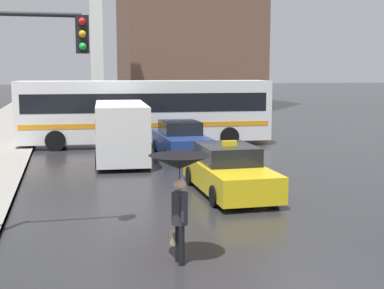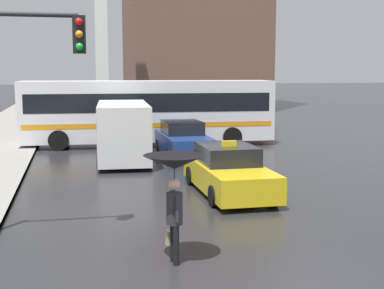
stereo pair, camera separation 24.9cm
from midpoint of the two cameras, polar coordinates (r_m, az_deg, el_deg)
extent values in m
cube|color=gold|center=(16.30, 4.36, -3.38)|extent=(1.80, 4.79, 0.75)
cube|color=black|center=(16.41, 4.14, -1.00)|extent=(1.58, 2.15, 0.55)
cylinder|color=black|center=(15.26, 9.06, -5.14)|extent=(0.20, 0.60, 0.60)
cylinder|color=black|center=(14.72, 2.83, -5.53)|extent=(0.20, 0.60, 0.60)
cylinder|color=black|center=(17.99, 5.59, -3.10)|extent=(0.20, 0.60, 0.60)
cylinder|color=black|center=(17.54, 0.26, -3.35)|extent=(0.20, 0.60, 0.60)
cube|color=yellow|center=(16.14, 4.39, 0.12)|extent=(0.44, 0.16, 0.16)
cube|color=navy|center=(23.24, -0.65, 0.10)|extent=(1.80, 4.64, 0.82)
cube|color=black|center=(23.38, -0.77, 1.85)|extent=(1.58, 2.09, 0.56)
cylinder|color=black|center=(22.09, 2.29, -1.03)|extent=(0.20, 0.60, 0.60)
cylinder|color=black|center=(21.72, -2.07, -1.18)|extent=(0.20, 0.60, 0.60)
cylinder|color=black|center=(24.85, 0.60, -0.04)|extent=(0.20, 0.60, 0.60)
cylinder|color=black|center=(24.53, -3.29, -0.15)|extent=(0.20, 0.60, 0.60)
cube|color=silver|center=(22.19, -7.05, 1.51)|extent=(2.37, 5.66, 2.23)
cube|color=black|center=(22.15, -7.07, 2.53)|extent=(2.36, 5.22, 0.57)
cube|color=red|center=(22.22, -7.04, 0.81)|extent=(2.38, 5.44, 0.14)
cylinder|color=black|center=(20.72, -4.25, -1.59)|extent=(0.24, 0.64, 0.63)
cylinder|color=black|center=(20.67, -9.51, -1.70)|extent=(0.24, 0.64, 0.63)
cylinder|color=black|center=(24.00, -4.85, -0.31)|extent=(0.24, 0.64, 0.63)
cylinder|color=black|center=(23.95, -9.39, -0.40)|extent=(0.24, 0.64, 0.63)
cube|color=silver|center=(26.92, -4.41, 3.64)|extent=(12.53, 3.10, 2.97)
cube|color=black|center=(26.90, -4.42, 4.60)|extent=(11.91, 3.09, 0.90)
cube|color=orange|center=(26.98, -4.40, 2.34)|extent=(12.16, 3.11, 0.24)
cylinder|color=black|center=(25.81, -13.79, 0.43)|extent=(0.97, 0.33, 0.96)
cylinder|color=black|center=(28.18, -13.45, 1.05)|extent=(0.97, 0.33, 0.96)
cylinder|color=black|center=(26.55, 4.57, 0.84)|extent=(0.97, 0.33, 0.96)
cylinder|color=black|center=(28.87, 3.40, 1.41)|extent=(0.97, 0.33, 0.96)
cylinder|color=black|center=(10.39, -1.00, -10.73)|extent=(0.13, 0.13, 0.78)
cylinder|color=black|center=(10.59, -1.34, -10.36)|extent=(0.13, 0.13, 0.78)
cylinder|color=#28282D|center=(10.29, -1.18, -6.84)|extent=(0.34, 0.34, 0.62)
sphere|color=#DBAD89|center=(10.18, -1.19, -4.26)|extent=(0.23, 0.23, 0.23)
cylinder|color=#28282D|center=(10.10, -0.87, -6.85)|extent=(0.08, 0.08, 0.53)
cylinder|color=#28282D|center=(10.47, -1.48, -6.33)|extent=(0.08, 0.08, 0.53)
cone|color=black|center=(10.10, -1.20, -1.89)|extent=(1.18, 1.18, 0.27)
cylinder|color=black|center=(10.17, -1.19, -3.81)|extent=(0.02, 0.02, 0.69)
cube|color=#BFB28C|center=(10.72, -1.85, -9.92)|extent=(0.11, 0.19, 0.28)
cylinder|color=black|center=(12.03, -17.87, 13.09)|extent=(2.64, 0.10, 0.10)
cube|color=black|center=(11.95, -11.36, 11.42)|extent=(0.28, 0.28, 0.80)
sphere|color=red|center=(11.81, -11.38, 12.73)|extent=(0.16, 0.16, 0.16)
sphere|color=orange|center=(11.79, -11.34, 11.47)|extent=(0.16, 0.16, 0.16)
sphere|color=green|center=(11.78, -11.31, 10.21)|extent=(0.16, 0.16, 0.16)
camera|label=1|loc=(0.12, -89.58, 0.06)|focal=50.00mm
camera|label=2|loc=(0.12, 90.42, -0.06)|focal=50.00mm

